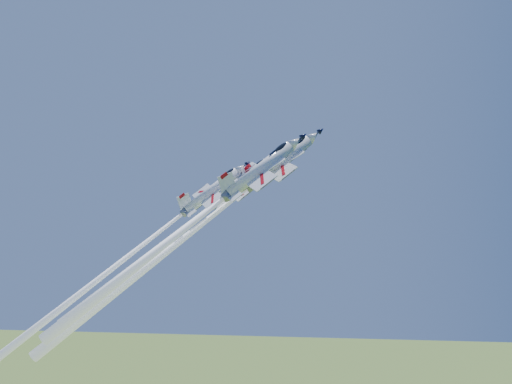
# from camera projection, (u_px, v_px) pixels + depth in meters

# --- Properties ---
(jet_lead) EXTENTS (42.69, 24.62, 43.33)m
(jet_lead) POSITION_uv_depth(u_px,v_px,m) (193.00, 231.00, 99.01)
(jet_lead) COLOR silver
(jet_left) EXTENTS (35.25, 19.75, 35.18)m
(jet_left) POSITION_uv_depth(u_px,v_px,m) (181.00, 230.00, 106.25)
(jet_left) COLOR silver
(jet_right) EXTENTS (37.48, 21.00, 37.42)m
(jet_right) POSITION_uv_depth(u_px,v_px,m) (188.00, 227.00, 94.33)
(jet_right) COLOR silver
(jet_slot) EXTENTS (43.06, 26.49, 44.46)m
(jet_slot) POSITION_uv_depth(u_px,v_px,m) (107.00, 272.00, 95.76)
(jet_slot) COLOR silver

